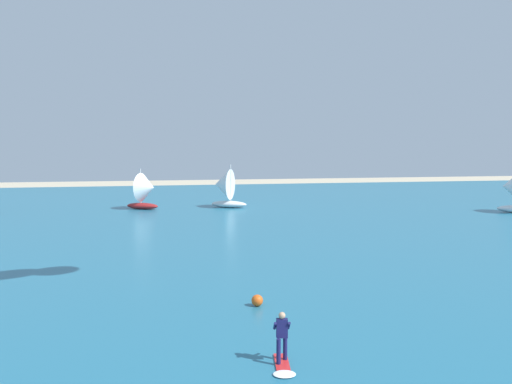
# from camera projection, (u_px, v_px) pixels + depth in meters

# --- Properties ---
(ocean) EXTENTS (160.00, 90.00, 0.10)m
(ocean) POSITION_uv_depth(u_px,v_px,m) (184.00, 222.00, 50.37)
(ocean) COLOR #236B89
(ocean) RESTS_ON ground
(kitesurfer) EXTENTS (0.89, 2.02, 1.67)m
(kitesurfer) POSITION_uv_depth(u_px,v_px,m) (282.00, 347.00, 17.55)
(kitesurfer) COLOR red
(kitesurfer) RESTS_ON ocean
(sailboat_center_horizon) EXTENTS (4.27, 3.80, 4.77)m
(sailboat_center_horizon) POSITION_uv_depth(u_px,v_px,m) (224.00, 188.00, 61.31)
(sailboat_center_horizon) COLOR silver
(sailboat_center_horizon) RESTS_ON ocean
(sailboat_near_shore) EXTENTS (3.93, 3.53, 4.38)m
(sailboat_near_shore) POSITION_uv_depth(u_px,v_px,m) (146.00, 191.00, 59.54)
(sailboat_near_shore) COLOR maroon
(sailboat_near_shore) RESTS_ON ocean
(marker_buoy) EXTENTS (0.50, 0.50, 0.50)m
(marker_buoy) POSITION_uv_depth(u_px,v_px,m) (257.00, 300.00, 24.03)
(marker_buoy) COLOR #E55919
(marker_buoy) RESTS_ON ocean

